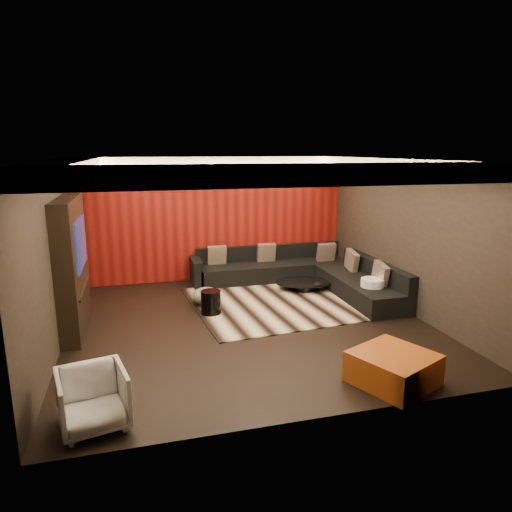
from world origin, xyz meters
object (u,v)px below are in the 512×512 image
object	(u,v)px
armchair	(93,399)
orange_ottoman	(393,368)
sectional_sofa	(304,274)
white_side_table	(372,293)
coffee_table	(304,285)
drum_stool	(211,302)

from	to	relation	value
armchair	orange_ottoman	bearing A→B (deg)	-12.44
sectional_sofa	armchair	bearing A→B (deg)	-133.17
white_side_table	sectional_sofa	xyz separation A→B (m)	(-0.77, 1.63, -0.01)
orange_ottoman	sectional_sofa	world-z (taller)	sectional_sofa
orange_ottoman	white_side_table	bearing A→B (deg)	66.14
coffee_table	armchair	bearing A→B (deg)	-134.71
drum_stool	sectional_sofa	xyz separation A→B (m)	(2.28, 1.25, 0.03)
coffee_table	drum_stool	distance (m)	2.34
coffee_table	armchair	size ratio (longest dim) A/B	1.66
armchair	sectional_sofa	xyz separation A→B (m)	(4.09, 4.36, -0.06)
coffee_table	orange_ottoman	xyz separation A→B (m)	(-0.32, -4.01, 0.08)
coffee_table	drum_stool	world-z (taller)	drum_stool
armchair	coffee_table	bearing A→B (deg)	32.85
drum_stool	sectional_sofa	world-z (taller)	sectional_sofa
drum_stool	armchair	size ratio (longest dim) A/B	0.60
white_side_table	orange_ottoman	xyz separation A→B (m)	(-1.21, -2.73, -0.07)
white_side_table	drum_stool	bearing A→B (deg)	172.87
sectional_sofa	coffee_table	bearing A→B (deg)	-109.25
drum_stool	orange_ottoman	xyz separation A→B (m)	(1.84, -3.11, -0.03)
coffee_table	armchair	xyz separation A→B (m)	(-3.97, -4.01, 0.21)
drum_stool	white_side_table	bearing A→B (deg)	-7.13
orange_ottoman	armchair	world-z (taller)	armchair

